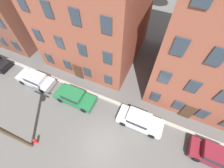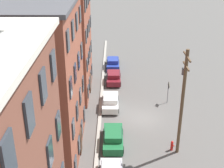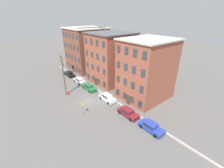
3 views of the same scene
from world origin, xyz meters
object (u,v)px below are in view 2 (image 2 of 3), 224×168
Objects in this scene: car_white at (110,101)px; car_green at (113,137)px; caution_sign at (168,89)px; fire_hydrant at (172,145)px; utility_pole at (183,98)px; car_maroon at (114,77)px; car_blue at (113,63)px.

car_green is at bearing -177.36° from car_white.
car_white is at bearing 99.11° from caution_sign.
car_white is 9.85m from fire_hydrant.
fire_hydrant is (0.24, 0.45, -4.96)m from utility_pole.
fire_hydrant is at bearing -144.90° from car_white.
car_green is 0.45× the size of utility_pole.
car_white is 1.00× the size of car_maroon.
car_green is at bearing 142.37° from caution_sign.
utility_pole is at bearing 176.50° from caution_sign.
utility_pole is (-9.37, 0.57, 3.65)m from caution_sign.
car_blue is 0.45× the size of utility_pole.
caution_sign is at bearing -132.98° from car_maroon.
caution_sign is 9.28m from fire_hydrant.
utility_pole is (-15.25, -5.74, 4.69)m from car_maroon.
caution_sign reaches higher than car_green.
caution_sign is at bearing -6.37° from fire_hydrant.
caution_sign is 2.79× the size of fire_hydrant.
car_blue is (19.43, 0.08, 0.00)m from car_green.
car_maroon is (14.13, -0.03, 0.00)m from car_green.
car_blue is (5.31, 0.12, 0.00)m from car_maroon.
utility_pole is (-8.29, -6.11, 4.69)m from car_white.
car_white is at bearing 2.64° from car_green.
car_white and car_maroon have the same top height.
car_maroon is at bearing 20.64° from utility_pole.
car_white is 11.32m from utility_pole.
car_blue is (12.27, -0.25, 0.00)m from car_white.
fire_hydrant is at bearing -165.08° from car_blue.
caution_sign reaches higher than fire_hydrant.
car_green is 10.46m from caution_sign.
car_green is 4.58× the size of fire_hydrant.
car_green and car_maroon have the same top height.
car_blue is 4.58× the size of fire_hydrant.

